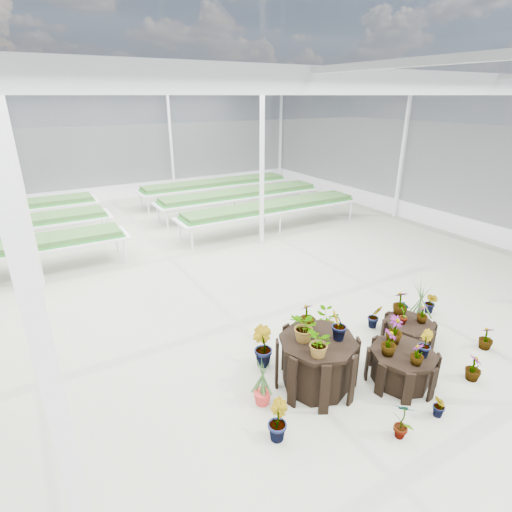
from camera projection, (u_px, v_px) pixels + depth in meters
ground_plane at (235, 332)px, 7.60m from camera, size 24.00×24.00×0.00m
greenhouse_shell at (232, 219)px, 6.76m from camera, size 18.00×24.00×4.50m
steel_frame at (232, 219)px, 6.76m from camera, size 18.00×24.00×4.50m
nursery_benches at (134, 218)px, 13.21m from camera, size 16.00×7.00×0.84m
plinth_tall at (317, 363)px, 6.07m from camera, size 1.52×1.52×0.83m
plinth_mid at (401, 367)px, 6.20m from camera, size 1.15×1.15×0.55m
plinth_low at (408, 332)px, 7.26m from camera, size 1.05×1.05×0.41m
nursery_plants at (358, 336)px, 6.49m from camera, size 4.79×2.92×1.34m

